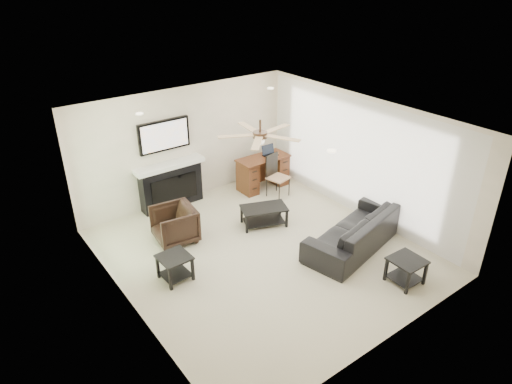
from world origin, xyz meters
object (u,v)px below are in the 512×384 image
(armchair, at_px, (174,225))
(fireplace_unit, at_px, (170,165))
(desk, at_px, (263,172))
(coffee_table, at_px, (264,216))
(sofa, at_px, (355,230))

(armchair, relative_size, fireplace_unit, 0.40)
(armchair, bearing_deg, desk, 113.43)
(desk, bearing_deg, coffee_table, -126.93)
(fireplace_unit, bearing_deg, sofa, -59.73)
(fireplace_unit, bearing_deg, desk, -12.30)
(sofa, bearing_deg, armchair, -52.17)
(sofa, height_order, fireplace_unit, fireplace_unit)
(armchair, relative_size, desk, 0.63)
(coffee_table, bearing_deg, desk, 74.16)
(sofa, xyz_separation_m, fireplace_unit, (-1.99, 3.42, 0.62))
(sofa, bearing_deg, fireplace_unit, -72.32)
(armchair, height_order, desk, desk)
(armchair, height_order, coffee_table, armchair)
(fireplace_unit, bearing_deg, armchair, -115.53)
(armchair, bearing_deg, fireplace_unit, 161.38)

